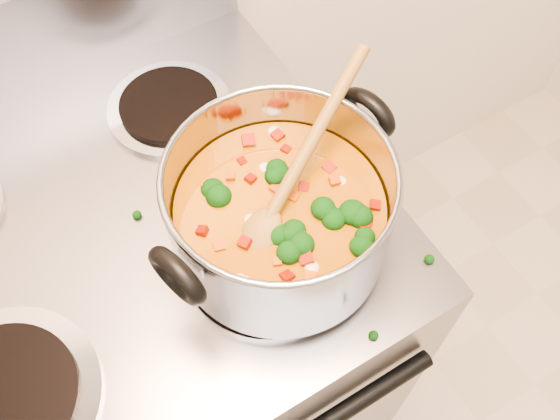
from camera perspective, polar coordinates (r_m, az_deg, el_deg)
The scene contains 4 objects.
electric_range at distance 1.25m, azimuth -11.20°, elevation -12.42°, with size 0.73×0.66×1.08m.
stockpot at distance 0.73m, azimuth -0.04°, elevation -0.32°, with size 0.33×0.26×0.16m.
wooden_spoon at distance 0.70m, azimuth 0.65°, elevation 2.24°, with size 0.26×0.15×0.12m.
cooktop_crumbs at distance 0.78m, azimuth -6.39°, elevation -6.86°, with size 0.15×0.34×0.01m.
Camera 1 is at (-0.06, 0.70, 1.63)m, focal length 40.00 mm.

